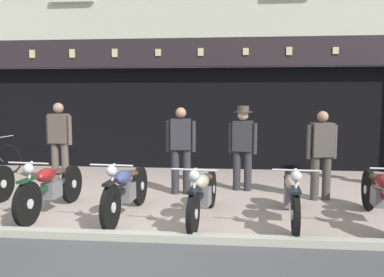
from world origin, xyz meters
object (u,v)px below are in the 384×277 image
advert_board_near (90,104)px  advert_board_far (46,103)px  motorcycle_center_left (126,189)px  salesman_left (59,140)px  motorcycle_left (51,187)px  shopkeeper_center (181,146)px  motorcycle_center (203,193)px  assistant_far_right (321,151)px  motorcycle_right (381,194)px  motorcycle_center_right (291,194)px  salesman_right (243,144)px

advert_board_near → advert_board_far: advert_board_near is taller
motorcycle_center_left → salesman_left: salesman_left is taller
motorcycle_left → shopkeeper_center: (1.90, 1.44, 0.49)m
motorcycle_center → assistant_far_right: (2.03, 1.38, 0.47)m
shopkeeper_center → advert_board_near: advert_board_near is taller
assistant_far_right → motorcycle_left: bearing=3.9°
assistant_far_right → motorcycle_center_left: bearing=10.5°
motorcycle_center_left → motorcycle_right: motorcycle_right is taller
salesman_left → shopkeeper_center: salesman_left is taller
shopkeeper_center → advert_board_far: size_ratio=1.83×
salesman_left → motorcycle_center_left: bearing=139.2°
assistant_far_right → advert_board_far: advert_board_far is taller
motorcycle_left → motorcycle_center: size_ratio=0.97×
salesman_left → assistant_far_right: 5.20m
motorcycle_center_right → shopkeeper_center: size_ratio=1.24×
motorcycle_center_right → salesman_right: (-0.66, 1.95, 0.52)m
salesman_right → assistant_far_right: salesman_right is taller
salesman_left → shopkeeper_center: 2.65m
motorcycle_center_left → assistant_far_right: bearing=-153.7°
motorcycle_center_left → motorcycle_center: motorcycle_center_left is taller
motorcycle_center → motorcycle_center_right: (1.31, 0.04, 0.01)m
motorcycle_center_left → salesman_left: 2.83m
motorcycle_center_left → shopkeeper_center: bearing=-109.6°
assistant_far_right → salesman_left: bearing=-19.2°
salesman_left → assistant_far_right: (5.16, -0.68, -0.08)m
motorcycle_center → assistant_far_right: 2.50m
motorcycle_left → advert_board_near: advert_board_near is taller
shopkeeper_center → advert_board_near: (-2.78, 2.82, 0.75)m
motorcycle_center_right → motorcycle_right: motorcycle_right is taller
motorcycle_right → shopkeeper_center: size_ratio=1.23×
salesman_right → advert_board_far: bearing=-14.7°
shopkeeper_center → motorcycle_right: bearing=150.9°
salesman_left → advert_board_far: size_ratio=1.92×
shopkeeper_center → assistant_far_right: size_ratio=1.03×
motorcycle_center_right → shopkeeper_center: bearing=-35.9°
salesman_right → motorcycle_center: bearing=82.2°
salesman_left → salesman_right: bearing=-176.2°
motorcycle_right → assistant_far_right: 1.46m
motorcycle_center_right → advert_board_near: (-4.61, 4.37, 1.25)m
advert_board_near → advert_board_far: size_ratio=1.09×
motorcycle_center → motorcycle_center_right: motorcycle_center_right is taller
motorcycle_left → salesman_right: salesman_right is taller
motorcycle_left → shopkeeper_center: 2.44m
motorcycle_center → advert_board_far: size_ratio=2.26×
motorcycle_right → shopkeeper_center: bearing=-19.4°
motorcycle_right → shopkeeper_center: 3.48m
motorcycle_center_left → motorcycle_right: 3.78m
advert_board_near → assistant_far_right: bearing=-29.5°
advert_board_near → advert_board_far: (-1.23, -0.00, 0.01)m
motorcycle_right → advert_board_far: (-7.14, 4.29, 1.25)m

